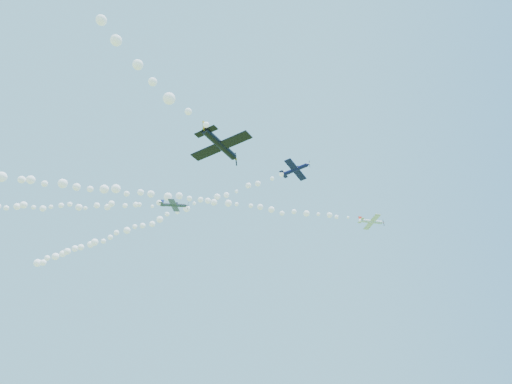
# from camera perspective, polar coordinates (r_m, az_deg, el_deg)

# --- Properties ---
(plane_white) EXTENTS (6.08, 6.43, 1.72)m
(plane_white) POSITION_cam_1_polar(r_m,az_deg,el_deg) (98.01, 15.16, -3.82)
(plane_white) COLOR silver
(smoke_trail_white) EXTENTS (75.81, 30.99, 2.68)m
(smoke_trail_white) POSITION_cam_1_polar(r_m,az_deg,el_deg) (87.12, -10.34, -0.80)
(smoke_trail_white) COLOR white
(plane_navy) EXTENTS (6.29, 6.64, 1.73)m
(plane_navy) POSITION_cam_1_polar(r_m,az_deg,el_deg) (83.32, 5.29, 3.00)
(plane_navy) COLOR #0D0F3C
(smoke_trail_navy) EXTENTS (73.38, 35.29, 2.58)m
(smoke_trail_navy) POSITION_cam_1_polar(r_m,az_deg,el_deg) (105.77, -15.41, -4.43)
(smoke_trail_navy) COLOR white
(plane_grey) EXTENTS (6.02, 6.37, 2.18)m
(plane_grey) POSITION_cam_1_polar(r_m,az_deg,el_deg) (88.01, -10.89, -1.71)
(plane_grey) COLOR #343F4C
(smoke_trail_grey) EXTENTS (63.91, 10.00, 2.84)m
(smoke_trail_grey) POSITION_cam_1_polar(r_m,az_deg,el_deg) (100.11, -30.39, -1.74)
(smoke_trail_grey) COLOR white
(plane_black) EXTENTS (7.67, 7.25, 1.98)m
(plane_black) POSITION_cam_1_polar(r_m,az_deg,el_deg) (50.43, -4.72, 6.24)
(plane_black) COLOR black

